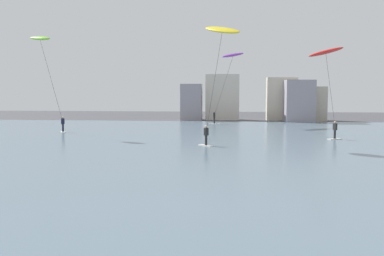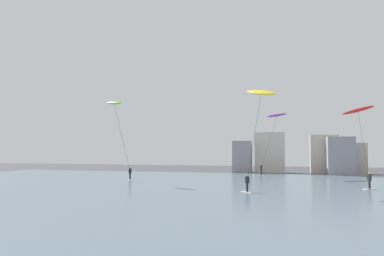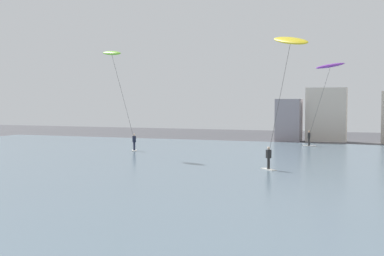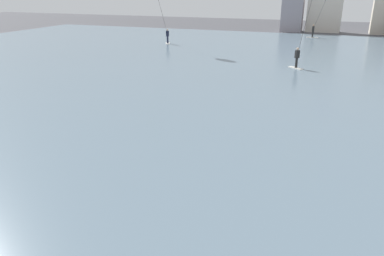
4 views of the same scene
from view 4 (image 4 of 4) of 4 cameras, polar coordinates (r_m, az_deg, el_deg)
water_bay at (r=29.88m, az=16.15°, el=8.12°), size 84.00×52.00×0.10m
far_shore_buildings at (r=58.37m, az=25.83°, el=15.57°), size 20.17×5.75×6.54m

